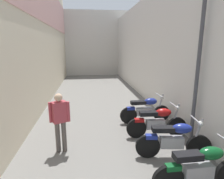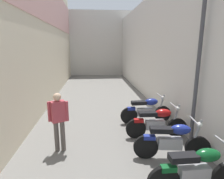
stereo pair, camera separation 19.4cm
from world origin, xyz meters
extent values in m
plane|color=slate|center=(0.00, 7.71, 0.00)|extent=(35.41, 35.41, 0.00)
cube|color=beige|center=(-2.64, 9.71, 3.35)|extent=(0.40, 19.41, 6.71)
cube|color=silver|center=(2.64, 9.71, 2.56)|extent=(0.40, 19.41, 5.13)
cube|color=beige|center=(0.00, 20.41, 2.94)|extent=(7.87, 2.00, 5.87)
cube|color=#9E9EA3|center=(1.44, 4.36, 0.42)|extent=(0.56, 0.20, 0.28)
ellipsoid|color=#0F5123|center=(1.67, 4.36, 0.78)|extent=(0.48, 0.26, 0.24)
cube|color=black|center=(1.21, 4.36, 0.76)|extent=(0.52, 0.22, 0.12)
cube|color=#0F5123|center=(0.94, 4.36, 0.56)|extent=(0.28, 0.14, 0.10)
cylinder|color=black|center=(2.10, 5.38, 0.30)|extent=(0.61, 0.17, 0.60)
cylinder|color=black|center=(0.87, 5.56, 0.30)|extent=(0.61, 0.17, 0.60)
cube|color=#9E9EA3|center=(1.44, 5.48, 0.42)|extent=(0.58, 0.28, 0.28)
ellipsoid|color=navy|center=(1.66, 5.44, 0.78)|extent=(0.51, 0.33, 0.24)
cube|color=black|center=(1.21, 5.51, 0.76)|extent=(0.55, 0.29, 0.12)
cylinder|color=#9E9EA3|center=(2.03, 5.39, 0.65)|extent=(0.25, 0.09, 0.77)
cylinder|color=#9E9EA3|center=(1.97, 5.40, 1.00)|extent=(0.12, 0.58, 0.04)
sphere|color=silver|center=(2.08, 5.38, 0.90)|extent=(0.14, 0.14, 0.14)
cube|color=navy|center=(0.95, 5.55, 0.56)|extent=(0.30, 0.18, 0.10)
cylinder|color=black|center=(2.11, 6.56, 0.30)|extent=(0.60, 0.10, 0.60)
cylinder|color=black|center=(0.86, 6.61, 0.30)|extent=(0.60, 0.10, 0.60)
cube|color=#9E9EA3|center=(1.44, 6.58, 0.42)|extent=(0.57, 0.22, 0.28)
ellipsoid|color=#AD1414|center=(1.67, 6.58, 0.78)|extent=(0.49, 0.28, 0.24)
cube|color=black|center=(1.21, 6.59, 0.76)|extent=(0.53, 0.24, 0.12)
cylinder|color=#9E9EA3|center=(2.04, 6.56, 0.65)|extent=(0.25, 0.07, 0.77)
cylinder|color=#9E9EA3|center=(1.97, 6.56, 1.00)|extent=(0.06, 0.58, 0.04)
sphere|color=silver|center=(2.09, 6.56, 0.90)|extent=(0.14, 0.14, 0.14)
cube|color=#AD1414|center=(0.94, 6.60, 0.56)|extent=(0.29, 0.15, 0.10)
cylinder|color=black|center=(2.11, 7.75, 0.30)|extent=(0.60, 0.10, 0.60)
cylinder|color=black|center=(0.86, 7.70, 0.30)|extent=(0.60, 0.10, 0.60)
cube|color=#9E9EA3|center=(1.44, 7.72, 0.42)|extent=(0.57, 0.22, 0.28)
ellipsoid|color=navy|center=(1.67, 7.73, 0.78)|extent=(0.49, 0.28, 0.24)
cube|color=black|center=(1.21, 7.71, 0.76)|extent=(0.53, 0.24, 0.12)
cylinder|color=#9E9EA3|center=(2.04, 7.74, 0.65)|extent=(0.25, 0.07, 0.77)
cylinder|color=#9E9EA3|center=(1.97, 7.74, 1.00)|extent=(0.06, 0.58, 0.04)
sphere|color=silver|center=(2.09, 7.75, 0.90)|extent=(0.14, 0.14, 0.14)
cube|color=navy|center=(0.94, 7.70, 0.56)|extent=(0.29, 0.15, 0.10)
cylinder|color=#564C47|center=(-1.36, 6.14, 0.41)|extent=(0.12, 0.12, 0.82)
cylinder|color=#564C47|center=(-1.20, 6.14, 0.41)|extent=(0.12, 0.12, 0.82)
cube|color=#B23D47|center=(-1.28, 6.14, 1.09)|extent=(0.39, 0.33, 0.54)
sphere|color=#DBB28E|center=(-1.28, 6.14, 1.47)|extent=(0.20, 0.20, 0.20)
cylinder|color=#B23D47|center=(-1.50, 6.14, 1.09)|extent=(0.08, 0.08, 0.52)
cylinder|color=#B23D47|center=(-1.06, 6.14, 1.09)|extent=(0.08, 0.08, 0.52)
cylinder|color=#47474C|center=(2.29, 6.03, 2.39)|extent=(0.10, 0.10, 4.79)
camera|label=1|loc=(-0.57, 1.51, 2.70)|focal=30.21mm
camera|label=2|loc=(-0.37, 1.49, 2.70)|focal=30.21mm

